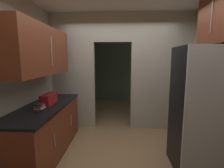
# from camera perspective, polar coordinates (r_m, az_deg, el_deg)

# --- Properties ---
(ground) EXTENTS (20.00, 20.00, 0.00)m
(ground) POSITION_cam_1_polar(r_m,az_deg,el_deg) (3.07, 2.67, -24.73)
(ground) COLOR #93704C
(kitchen_partition) EXTENTS (3.31, 0.12, 2.73)m
(kitchen_partition) POSITION_cam_1_polar(r_m,az_deg,el_deg) (3.98, 3.61, 5.18)
(kitchen_partition) COLOR #ADA899
(kitchen_partition) RESTS_ON ground
(adjoining_room_shell) EXTENTS (3.31, 3.03, 2.73)m
(adjoining_room_shell) POSITION_cam_1_polar(r_m,az_deg,el_deg) (6.01, 2.94, 5.54)
(adjoining_room_shell) COLOR slate
(adjoining_room_shell) RESTS_ON ground
(refrigerator) EXTENTS (0.85, 0.72, 1.87)m
(refrigerator) POSITION_cam_1_polar(r_m,az_deg,el_deg) (2.87, 29.03, -7.72)
(refrigerator) COLOR black
(refrigerator) RESTS_ON ground
(lower_cabinet_run) EXTENTS (0.68, 1.93, 0.88)m
(lower_cabinet_run) POSITION_cam_1_polar(r_m,az_deg,el_deg) (3.27, -21.73, -14.33)
(lower_cabinet_run) COLOR maroon
(lower_cabinet_run) RESTS_ON ground
(upper_cabinet_counterside) EXTENTS (0.36, 1.73, 0.79)m
(upper_cabinet_counterside) POSITION_cam_1_polar(r_m,az_deg,el_deg) (3.03, -23.19, 10.39)
(upper_cabinet_counterside) COLOR maroon
(boombox) EXTENTS (0.18, 0.39, 0.21)m
(boombox) POSITION_cam_1_polar(r_m,az_deg,el_deg) (3.21, -20.92, -4.78)
(boombox) COLOR maroon
(boombox) RESTS_ON lower_cabinet_run
(book_stack) EXTENTS (0.15, 0.17, 0.10)m
(book_stack) POSITION_cam_1_polar(r_m,az_deg,el_deg) (2.88, -23.63, -7.19)
(book_stack) COLOR #8C3893
(book_stack) RESTS_ON lower_cabinet_run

